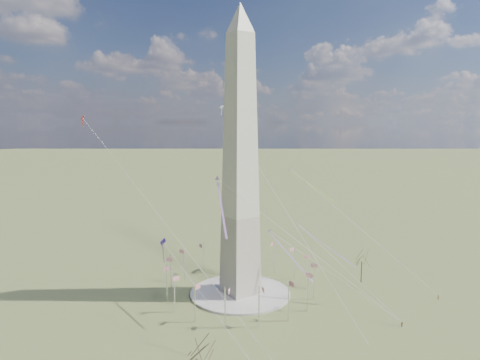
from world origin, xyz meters
TOP-DOWN VIEW (x-y plane):
  - ground at (0.00, 0.00)m, footprint 2000.00×2000.00m
  - plaza at (0.00, 0.00)m, footprint 36.00×36.00m
  - washington_monument at (0.00, 0.00)m, footprint 15.56×15.56m
  - flagpole_ring at (-0.00, -0.00)m, footprint 54.40×54.40m
  - tree_near at (44.97, -17.32)m, footprint 7.09×7.09m
  - tree_far at (-41.38, -42.24)m, footprint 7.90×7.90m
  - person_east at (54.03, -43.44)m, footprint 0.66×0.48m
  - person_centre at (25.87, -48.45)m, footprint 1.00×0.57m
  - kite_delta_black at (30.78, 7.21)m, footprint 17.72×17.38m
  - kite_diamond_purple at (-29.08, 1.10)m, footprint 1.82×2.79m
  - kite_streamer_left at (19.58, -18.54)m, footprint 12.28×18.10m
  - kite_streamer_mid at (-11.73, -5.46)m, footprint 11.11×21.61m
  - kite_streamer_right at (23.06, 3.22)m, footprint 4.10×23.77m
  - kite_small_red at (-41.89, 39.36)m, footprint 1.39×2.16m
  - kite_small_white at (16.73, 38.08)m, footprint 1.18×1.85m

SIDE VIEW (x-z plane):
  - ground at x=0.00m, z-range 0.00..0.00m
  - plaza at x=0.00m, z-range 0.00..0.80m
  - person_centre at x=25.87m, z-range 0.00..1.60m
  - person_east at x=54.03m, z-range 0.00..1.67m
  - flagpole_ring at x=0.00m, z-range 0.77..13.77m
  - tree_near at x=44.97m, z-range 2.64..15.04m
  - tree_far at x=-41.38m, z-range 2.94..16.77m
  - kite_streamer_right at x=23.06m, z-range 4.28..20.62m
  - kite_streamer_left at x=19.58m, z-range 14.39..28.62m
  - kite_diamond_purple at x=-29.08m, z-range 18.70..27.20m
  - kite_streamer_mid at x=-11.73m, z-range 29.18..45.14m
  - kite_delta_black at x=30.78m, z-range 33.95..50.60m
  - washington_monument at x=0.00m, z-range -2.05..97.95m
  - kite_small_red at x=-41.89m, z-range 60.28..65.03m
  - kite_small_white at x=16.73m, z-range 65.38..69.88m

